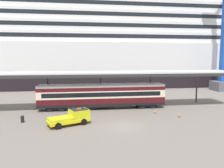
{
  "coord_description": "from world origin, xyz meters",
  "views": [
    {
      "loc": [
        -5.22,
        -26.16,
        8.54
      ],
      "look_at": [
        -0.53,
        7.05,
        4.5
      ],
      "focal_mm": 35.36,
      "sensor_mm": 36.0,
      "label": 1
    }
  ],
  "objects_px": {
    "cruise_ship": "(109,42)",
    "train_carriage": "(102,95)",
    "quay_bollard": "(22,119)",
    "traffic_cone_mid": "(180,115)",
    "traffic_cone_near": "(155,111)",
    "service_truck": "(72,117)"
  },
  "relations": [
    {
      "from": "cruise_ship",
      "to": "train_carriage",
      "type": "relative_size",
      "value": 7.97
    },
    {
      "from": "cruise_ship",
      "to": "quay_bollard",
      "type": "relative_size",
      "value": 173.35
    },
    {
      "from": "traffic_cone_mid",
      "to": "traffic_cone_near",
      "type": "bearing_deg",
      "value": 137.33
    },
    {
      "from": "traffic_cone_near",
      "to": "service_truck",
      "type": "bearing_deg",
      "value": -162.13
    },
    {
      "from": "cruise_ship",
      "to": "quay_bollard",
      "type": "height_order",
      "value": "cruise_ship"
    },
    {
      "from": "service_truck",
      "to": "quay_bollard",
      "type": "height_order",
      "value": "service_truck"
    },
    {
      "from": "service_truck",
      "to": "traffic_cone_mid",
      "type": "xyz_separation_m",
      "value": [
        15.2,
        1.45,
        -0.67
      ]
    },
    {
      "from": "train_carriage",
      "to": "traffic_cone_mid",
      "type": "xyz_separation_m",
      "value": [
        10.55,
        -6.85,
        -1.98
      ]
    },
    {
      "from": "service_truck",
      "to": "cruise_ship",
      "type": "bearing_deg",
      "value": 76.66
    },
    {
      "from": "cruise_ship",
      "to": "traffic_cone_mid",
      "type": "relative_size",
      "value": 252.76
    },
    {
      "from": "service_truck",
      "to": "quay_bollard",
      "type": "distance_m",
      "value": 6.85
    },
    {
      "from": "traffic_cone_near",
      "to": "cruise_ship",
      "type": "bearing_deg",
      "value": 93.6
    },
    {
      "from": "traffic_cone_mid",
      "to": "quay_bollard",
      "type": "height_order",
      "value": "quay_bollard"
    },
    {
      "from": "service_truck",
      "to": "traffic_cone_near",
      "type": "bearing_deg",
      "value": 17.87
    },
    {
      "from": "service_truck",
      "to": "quay_bollard",
      "type": "bearing_deg",
      "value": 164.61
    },
    {
      "from": "service_truck",
      "to": "traffic_cone_near",
      "type": "xyz_separation_m",
      "value": [
        12.42,
        4.01,
        -0.69
      ]
    },
    {
      "from": "train_carriage",
      "to": "traffic_cone_near",
      "type": "distance_m",
      "value": 9.1
    },
    {
      "from": "traffic_cone_near",
      "to": "traffic_cone_mid",
      "type": "relative_size",
      "value": 0.91
    },
    {
      "from": "train_carriage",
      "to": "quay_bollard",
      "type": "distance_m",
      "value": 13.09
    },
    {
      "from": "cruise_ship",
      "to": "traffic_cone_near",
      "type": "relative_size",
      "value": 276.58
    },
    {
      "from": "train_carriage",
      "to": "quay_bollard",
      "type": "relative_size",
      "value": 21.76
    },
    {
      "from": "traffic_cone_near",
      "to": "traffic_cone_mid",
      "type": "height_order",
      "value": "traffic_cone_mid"
    }
  ]
}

